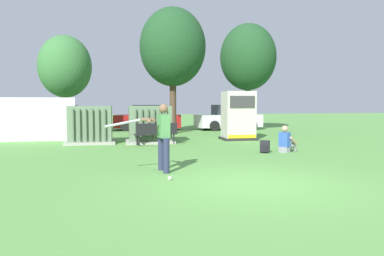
{
  "coord_description": "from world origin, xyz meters",
  "views": [
    {
      "loc": [
        -2.82,
        -7.72,
        1.78
      ],
      "look_at": [
        -0.7,
        3.5,
        1.0
      ],
      "focal_mm": 35.2,
      "sensor_mm": 36.0,
      "label": 1
    }
  ],
  "objects_px": {
    "transformer_west": "(91,125)",
    "backpack": "(265,147)",
    "park_bench": "(156,132)",
    "generator_enclosure": "(238,116)",
    "seated_spectator": "(286,142)",
    "transformer_mid_west": "(150,125)",
    "parked_car_leftmost": "(57,120)",
    "parked_car_left_of_center": "(149,118)",
    "sports_ball": "(170,178)",
    "batter": "(161,134)",
    "parked_car_right_of_center": "(229,118)"
  },
  "relations": [
    {
      "from": "sports_ball",
      "to": "parked_car_leftmost",
      "type": "height_order",
      "value": "parked_car_leftmost"
    },
    {
      "from": "backpack",
      "to": "seated_spectator",
      "type": "bearing_deg",
      "value": 3.58
    },
    {
      "from": "seated_spectator",
      "to": "backpack",
      "type": "bearing_deg",
      "value": -176.42
    },
    {
      "from": "transformer_west",
      "to": "parked_car_leftmost",
      "type": "xyz_separation_m",
      "value": [
        -2.43,
        6.63,
        -0.04
      ]
    },
    {
      "from": "transformer_mid_west",
      "to": "backpack",
      "type": "height_order",
      "value": "transformer_mid_west"
    },
    {
      "from": "generator_enclosure",
      "to": "backpack",
      "type": "distance_m",
      "value": 4.88
    },
    {
      "from": "transformer_mid_west",
      "to": "park_bench",
      "type": "distance_m",
      "value": 1.0
    },
    {
      "from": "batter",
      "to": "backpack",
      "type": "xyz_separation_m",
      "value": [
        3.95,
        2.92,
        -0.76
      ]
    },
    {
      "from": "transformer_west",
      "to": "parked_car_leftmost",
      "type": "relative_size",
      "value": 0.49
    },
    {
      "from": "transformer_west",
      "to": "seated_spectator",
      "type": "xyz_separation_m",
      "value": [
        7.1,
        -4.31,
        -0.41
      ]
    },
    {
      "from": "backpack",
      "to": "parked_car_leftmost",
      "type": "bearing_deg",
      "value": 128.38
    },
    {
      "from": "park_bench",
      "to": "batter",
      "type": "xyz_separation_m",
      "value": [
        -0.42,
        -6.12,
        0.44
      ]
    },
    {
      "from": "sports_ball",
      "to": "batter",
      "type": "bearing_deg",
      "value": 93.88
    },
    {
      "from": "generator_enclosure",
      "to": "parked_car_leftmost",
      "type": "height_order",
      "value": "generator_enclosure"
    },
    {
      "from": "transformer_west",
      "to": "backpack",
      "type": "bearing_deg",
      "value": -34.81
    },
    {
      "from": "generator_enclosure",
      "to": "seated_spectator",
      "type": "bearing_deg",
      "value": -86.49
    },
    {
      "from": "parked_car_left_of_center",
      "to": "transformer_west",
      "type": "bearing_deg",
      "value": -112.44
    },
    {
      "from": "park_bench",
      "to": "backpack",
      "type": "distance_m",
      "value": 4.77
    },
    {
      "from": "transformer_west",
      "to": "transformer_mid_west",
      "type": "xyz_separation_m",
      "value": [
        2.54,
        -0.22,
        0.0
      ]
    },
    {
      "from": "transformer_west",
      "to": "park_bench",
      "type": "distance_m",
      "value": 2.99
    },
    {
      "from": "batter",
      "to": "parked_car_leftmost",
      "type": "xyz_separation_m",
      "value": [
        -4.75,
        13.91,
        -0.22
      ]
    },
    {
      "from": "transformer_mid_west",
      "to": "parked_car_leftmost",
      "type": "height_order",
      "value": "same"
    },
    {
      "from": "backpack",
      "to": "parked_car_left_of_center",
      "type": "bearing_deg",
      "value": 105.49
    },
    {
      "from": "generator_enclosure",
      "to": "parked_car_left_of_center",
      "type": "distance_m",
      "value": 7.9
    },
    {
      "from": "park_bench",
      "to": "generator_enclosure",
      "type": "bearing_deg",
      "value": 21.11
    },
    {
      "from": "transformer_west",
      "to": "parked_car_left_of_center",
      "type": "relative_size",
      "value": 0.48
    },
    {
      "from": "parked_car_leftmost",
      "to": "generator_enclosure",
      "type": "bearing_deg",
      "value": -33.96
    },
    {
      "from": "sports_ball",
      "to": "parked_car_left_of_center",
      "type": "xyz_separation_m",
      "value": [
        0.64,
        15.69,
        0.71
      ]
    },
    {
      "from": "transformer_mid_west",
      "to": "parked_car_left_of_center",
      "type": "relative_size",
      "value": 0.48
    },
    {
      "from": "parked_car_leftmost",
      "to": "backpack",
      "type": "bearing_deg",
      "value": -51.62
    },
    {
      "from": "transformer_west",
      "to": "generator_enclosure",
      "type": "xyz_separation_m",
      "value": [
        6.81,
        0.4,
        0.35
      ]
    },
    {
      "from": "sports_ball",
      "to": "seated_spectator",
      "type": "height_order",
      "value": "seated_spectator"
    },
    {
      "from": "transformer_west",
      "to": "parked_car_leftmost",
      "type": "height_order",
      "value": "same"
    },
    {
      "from": "parked_car_leftmost",
      "to": "parked_car_left_of_center",
      "type": "bearing_deg",
      "value": 7.41
    },
    {
      "from": "transformer_mid_west",
      "to": "sports_ball",
      "type": "distance_m",
      "value": 8.17
    },
    {
      "from": "generator_enclosure",
      "to": "batter",
      "type": "height_order",
      "value": "generator_enclosure"
    },
    {
      "from": "generator_enclosure",
      "to": "parked_car_left_of_center",
      "type": "bearing_deg",
      "value": 118.58
    },
    {
      "from": "park_bench",
      "to": "transformer_mid_west",
      "type": "bearing_deg",
      "value": 102.0
    },
    {
      "from": "parked_car_left_of_center",
      "to": "park_bench",
      "type": "bearing_deg",
      "value": -91.94
    },
    {
      "from": "transformer_mid_west",
      "to": "sports_ball",
      "type": "relative_size",
      "value": 23.33
    },
    {
      "from": "batter",
      "to": "sports_ball",
      "type": "relative_size",
      "value": 19.33
    },
    {
      "from": "park_bench",
      "to": "seated_spectator",
      "type": "relative_size",
      "value": 1.91
    },
    {
      "from": "generator_enclosure",
      "to": "backpack",
      "type": "relative_size",
      "value": 5.23
    },
    {
      "from": "transformer_west",
      "to": "transformer_mid_west",
      "type": "height_order",
      "value": "same"
    },
    {
      "from": "parked_car_right_of_center",
      "to": "transformer_west",
      "type": "bearing_deg",
      "value": -140.23
    },
    {
      "from": "transformer_west",
      "to": "parked_car_right_of_center",
      "type": "height_order",
      "value": "same"
    },
    {
      "from": "seated_spectator",
      "to": "backpack",
      "type": "distance_m",
      "value": 0.84
    },
    {
      "from": "parked_car_leftmost",
      "to": "parked_car_right_of_center",
      "type": "xyz_separation_m",
      "value": [
        10.64,
        0.21,
        0.0
      ]
    },
    {
      "from": "transformer_mid_west",
      "to": "parked_car_left_of_center",
      "type": "distance_m",
      "value": 7.57
    },
    {
      "from": "generator_enclosure",
      "to": "backpack",
      "type": "xyz_separation_m",
      "value": [
        -0.54,
        -4.77,
        -0.92
      ]
    }
  ]
}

